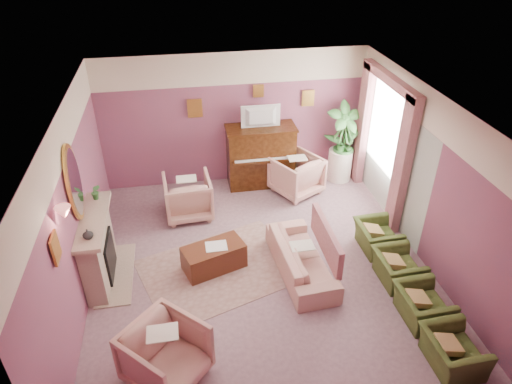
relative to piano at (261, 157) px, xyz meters
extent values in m
cube|color=gray|center=(-0.50, -2.68, -0.65)|extent=(5.50, 6.00, 0.01)
cube|color=white|center=(-0.50, -2.68, 2.15)|extent=(5.50, 6.00, 0.01)
cube|color=#6D4463|center=(-0.50, 0.32, 0.75)|extent=(5.50, 0.02, 2.80)
cube|color=#6D4463|center=(-0.50, -5.68, 0.75)|extent=(5.50, 0.02, 2.80)
cube|color=#6D4463|center=(-3.25, -2.68, 0.75)|extent=(0.02, 6.00, 2.80)
cube|color=#6D4463|center=(2.25, -2.68, 0.75)|extent=(0.02, 6.00, 2.80)
cube|color=beige|center=(-0.50, 0.31, 1.82)|extent=(5.50, 0.01, 0.65)
cube|color=#B5BCB0|center=(2.23, -1.38, 0.42)|extent=(0.01, 3.00, 2.15)
cube|color=tan|center=(-3.09, -2.48, -0.10)|extent=(0.30, 1.40, 1.10)
cube|color=black|center=(-2.99, -2.48, -0.25)|extent=(0.18, 0.72, 0.68)
cube|color=orange|center=(-2.95, -2.48, -0.43)|extent=(0.06, 0.54, 0.10)
cube|color=tan|center=(-3.06, -2.48, 0.47)|extent=(0.40, 1.55, 0.07)
cube|color=tan|center=(-2.89, -2.48, -0.64)|extent=(0.55, 1.50, 0.02)
ellipsoid|color=gold|center=(-3.20, -2.48, 1.15)|extent=(0.04, 0.72, 1.20)
ellipsoid|color=silver|center=(-3.17, -2.48, 1.15)|extent=(0.01, 0.60, 1.06)
cone|color=#FE827A|center=(-3.12, -3.53, 1.33)|extent=(0.20, 0.20, 0.16)
cube|color=#381C0A|center=(0.00, 0.00, 0.00)|extent=(1.40, 0.60, 1.30)
cube|color=#381C0A|center=(0.00, -0.35, 0.07)|extent=(1.30, 0.12, 0.06)
cube|color=silver|center=(0.00, -0.35, 0.11)|extent=(1.20, 0.08, 0.02)
cube|color=#381C0A|center=(0.00, 0.00, 0.66)|extent=(1.45, 0.65, 0.04)
imported|color=black|center=(0.00, -0.05, 0.95)|extent=(0.80, 0.12, 0.48)
cube|color=gold|center=(-1.30, 0.28, 1.07)|extent=(0.30, 0.03, 0.38)
cube|color=gold|center=(1.05, 0.28, 1.13)|extent=(0.26, 0.03, 0.34)
cube|color=gold|center=(0.00, 0.28, 1.35)|extent=(0.22, 0.03, 0.26)
cube|color=gold|center=(-3.21, -3.88, 1.07)|extent=(0.03, 0.28, 0.36)
cube|color=white|center=(2.20, -1.13, 1.05)|extent=(0.03, 1.40, 1.80)
cube|color=#9D5D63|center=(2.12, -2.05, 0.65)|extent=(0.16, 0.34, 2.60)
cube|color=#9D5D63|center=(2.12, -0.21, 0.65)|extent=(0.16, 0.34, 2.60)
cube|color=#9D5D63|center=(2.12, -1.13, 1.91)|extent=(0.16, 2.20, 0.16)
imported|color=#387B36|center=(-3.05, -1.93, 0.64)|extent=(0.16, 0.16, 0.28)
imported|color=beige|center=(-3.05, -2.98, 0.58)|extent=(0.16, 0.16, 0.16)
cube|color=#926D65|center=(-1.17, -2.66, -0.64)|extent=(2.94, 2.50, 0.01)
cube|color=#4F2615|center=(-1.27, -2.60, -0.43)|extent=(1.11, 0.79, 0.45)
cube|color=white|center=(-1.22, -2.60, -0.20)|extent=(0.35, 0.28, 0.01)
imported|color=#D29B89|center=(0.13, -2.92, -0.28)|extent=(0.61, 1.84, 0.74)
cube|color=#9D5D63|center=(0.53, -2.92, -0.05)|extent=(0.09, 1.40, 0.51)
imported|color=#D29B89|center=(-1.60, -0.94, -0.19)|extent=(0.88, 0.88, 0.91)
imported|color=#D29B89|center=(0.67, -0.50, -0.19)|extent=(0.88, 0.88, 0.91)
imported|color=#D29B89|center=(-2.06, -4.58, -0.19)|extent=(0.88, 0.88, 0.91)
imported|color=#415321|center=(1.59, -5.05, -0.32)|extent=(0.54, 0.77, 0.67)
imported|color=#415321|center=(1.59, -4.23, -0.32)|extent=(0.54, 0.77, 0.67)
imported|color=#415321|center=(1.59, -3.41, -0.32)|extent=(0.54, 0.77, 0.67)
imported|color=#415321|center=(1.59, -2.59, -0.32)|extent=(0.54, 0.77, 0.67)
cylinder|color=white|center=(1.75, -0.11, -0.30)|extent=(0.52, 0.52, 0.70)
imported|color=#387B36|center=(1.75, -0.11, 0.22)|extent=(0.30, 0.30, 0.34)
imported|color=#387B36|center=(1.87, -0.21, 0.19)|extent=(0.16, 0.16, 0.28)
cylinder|color=#B05F46|center=(1.76, -0.14, -0.48)|extent=(0.34, 0.34, 0.34)
imported|color=#387B36|center=(1.76, -0.14, 0.41)|extent=(0.76, 0.76, 1.44)
camera|label=1|loc=(-1.61, -8.46, 4.49)|focal=32.00mm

